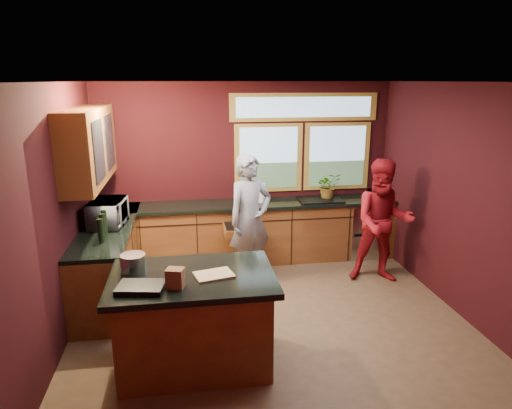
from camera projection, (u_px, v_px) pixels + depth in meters
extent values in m
plane|color=brown|center=(269.00, 313.00, 5.51)|extent=(4.50, 4.50, 0.00)
cube|color=black|center=(246.00, 171.00, 7.06)|extent=(4.50, 0.02, 2.70)
cube|color=black|center=(321.00, 279.00, 3.25)|extent=(4.50, 0.02, 2.70)
cube|color=black|center=(61.00, 214.00, 4.82)|extent=(0.02, 4.00, 2.70)
cube|color=black|center=(453.00, 198.00, 5.49)|extent=(0.02, 4.00, 2.70)
cube|color=silver|center=(271.00, 82.00, 4.80)|extent=(4.50, 4.00, 0.02)
cube|color=#7F9AB0|center=(269.00, 158.00, 7.04)|extent=(1.06, 0.02, 1.06)
cube|color=#7F9AB0|center=(337.00, 156.00, 7.21)|extent=(1.06, 0.02, 1.06)
cube|color=#A67E30|center=(305.00, 107.00, 6.92)|extent=(2.30, 0.02, 0.42)
cube|color=#5A2A15|center=(89.00, 146.00, 5.49)|extent=(0.36, 1.80, 0.90)
cube|color=#5A2A15|center=(249.00, 233.00, 7.01)|extent=(4.50, 0.60, 0.88)
cube|color=black|center=(249.00, 204.00, 6.88)|extent=(4.50, 0.64, 0.05)
cube|color=#B7B7BC|center=(364.00, 229.00, 7.27)|extent=(0.60, 0.58, 0.85)
cube|color=black|center=(320.00, 202.00, 7.02)|extent=(0.66, 0.46, 0.05)
cube|color=#5A2A15|center=(110.00, 262.00, 5.91)|extent=(0.60, 2.30, 0.88)
cube|color=black|center=(107.00, 228.00, 5.79)|extent=(0.64, 2.30, 0.05)
cube|color=#5A2A15|center=(194.00, 323.00, 4.42)|extent=(1.40, 0.90, 0.88)
cube|color=black|center=(192.00, 278.00, 4.30)|extent=(1.55, 1.05, 0.06)
imported|color=slate|center=(250.00, 220.00, 6.18)|extent=(0.77, 0.65, 1.78)
imported|color=maroon|center=(383.00, 222.00, 6.20)|extent=(0.97, 0.83, 1.71)
imported|color=#999999|center=(108.00, 213.00, 5.77)|extent=(0.46, 0.63, 0.33)
imported|color=#999999|center=(328.00, 186.00, 7.06)|extent=(0.36, 0.31, 0.40)
cylinder|color=white|center=(261.00, 193.00, 6.87)|extent=(0.12, 0.12, 0.28)
cube|color=tan|center=(214.00, 275.00, 4.27)|extent=(0.40, 0.33, 0.02)
cylinder|color=#A7A6AB|center=(133.00, 263.00, 4.33)|extent=(0.24, 0.24, 0.18)
cube|color=brown|center=(175.00, 278.00, 4.01)|extent=(0.18, 0.16, 0.18)
cube|color=black|center=(141.00, 287.00, 3.98)|extent=(0.44, 0.34, 0.05)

